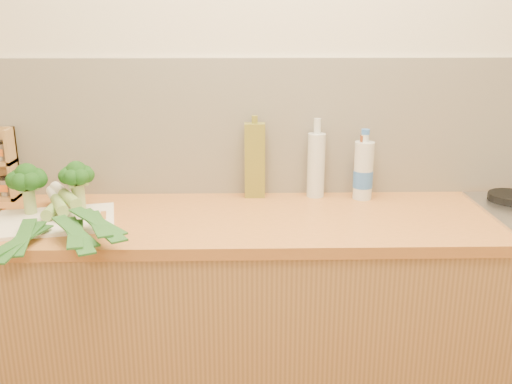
% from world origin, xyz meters
% --- Properties ---
extents(room_shell, '(3.50, 3.50, 3.50)m').
position_xyz_m(room_shell, '(0.00, 1.49, 1.17)').
color(room_shell, beige).
rests_on(room_shell, ground).
extents(counter, '(3.20, 0.62, 0.90)m').
position_xyz_m(counter, '(0.00, 1.20, 0.45)').
color(counter, '#A87946').
rests_on(counter, ground).
extents(chopping_board, '(0.45, 0.37, 0.01)m').
position_xyz_m(chopping_board, '(-0.82, 1.14, 0.91)').
color(chopping_board, white).
rests_on(chopping_board, counter).
extents(broccoli_left, '(0.14, 0.14, 0.18)m').
position_xyz_m(broccoli_left, '(-0.93, 1.21, 1.04)').
color(broccoli_left, '#8EA661').
rests_on(broccoli_left, chopping_board).
extents(broccoli_right, '(0.13, 0.13, 0.18)m').
position_xyz_m(broccoli_right, '(-0.76, 1.25, 1.04)').
color(broccoli_right, '#8EA661').
rests_on(broccoli_right, chopping_board).
extents(leek_front, '(0.10, 0.65, 0.04)m').
position_xyz_m(leek_front, '(-0.84, 1.10, 0.94)').
color(leek_front, white).
rests_on(leek_front, chopping_board).
extents(leek_mid, '(0.34, 0.65, 0.04)m').
position_xyz_m(leek_mid, '(-0.78, 1.11, 0.95)').
color(leek_mid, white).
rests_on(leek_mid, chopping_board).
extents(leek_back, '(0.40, 0.60, 0.04)m').
position_xyz_m(leek_back, '(-0.74, 1.13, 0.97)').
color(leek_back, white).
rests_on(leek_back, chopping_board).
extents(oil_tin, '(0.08, 0.05, 0.33)m').
position_xyz_m(oil_tin, '(-0.11, 1.44, 1.05)').
color(oil_tin, olive).
rests_on(oil_tin, counter).
extents(glass_bottle, '(0.07, 0.07, 0.31)m').
position_xyz_m(glass_bottle, '(0.13, 1.44, 1.03)').
color(glass_bottle, silver).
rests_on(glass_bottle, counter).
extents(amber_bottle, '(0.06, 0.06, 0.25)m').
position_xyz_m(amber_bottle, '(0.31, 1.40, 1.01)').
color(amber_bottle, maroon).
rests_on(amber_bottle, counter).
extents(water_bottle, '(0.08, 0.08, 0.26)m').
position_xyz_m(water_bottle, '(0.31, 1.40, 1.01)').
color(water_bottle, silver).
rests_on(water_bottle, counter).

